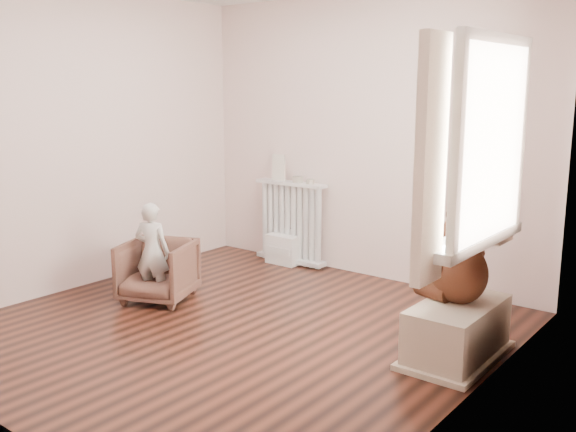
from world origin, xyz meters
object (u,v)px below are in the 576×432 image
Objects in this scene: child at (152,252)px; plush_cat at (473,218)px; radiator at (291,226)px; armchair at (158,271)px; teddy_bear at (460,258)px; toy_bench at (457,329)px; toy_vanity at (286,237)px.

plush_cat is (2.60, 0.29, 0.57)m from child.
child reaches higher than radiator.
radiator is 1.66m from child.
armchair is 2.52m from teddy_bear.
teddy_bear is 0.44m from plush_cat.
toy_vanity is at bearing 154.02° from toy_bench.
child is (-0.12, -1.63, 0.16)m from toy_vanity.
radiator is at bearing 168.75° from teddy_bear.
radiator is 1.49× the size of armchair.
armchair is 2.72m from plush_cat.
child is at bearing -152.59° from teddy_bear.
toy_bench is 3.56× the size of plush_cat.
radiator is 1.54× the size of toy_vanity.
child is at bearing -168.88° from toy_bench.
plush_cat reaches higher than child.
teddy_bear reaches higher than radiator.
toy_vanity is 1.64m from child.
armchair is 0.94× the size of teddy_bear.
teddy_bear is (-0.03, 0.05, 0.47)m from toy_bench.
radiator is 2.58m from toy_bench.
teddy_bear is at bearing 119.49° from toy_bench.
toy_vanity is at bearing 166.25° from plush_cat.
radiator is 0.13m from toy_vanity.
radiator is 2.55m from teddy_bear.
teddy_bear is (2.44, 0.48, 0.41)m from armchair.
teddy_bear is (2.32, -1.09, 0.40)m from toy_vanity.
radiator is 1.62m from armchair.
toy_vanity is at bearing -146.88° from radiator.
toy_bench is (2.46, 0.43, -0.06)m from armchair.
toy_vanity is at bearing 62.88° from armchair.
teddy_bear reaches higher than toy_vanity.
toy_vanity is at bearing 169.81° from teddy_bear.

